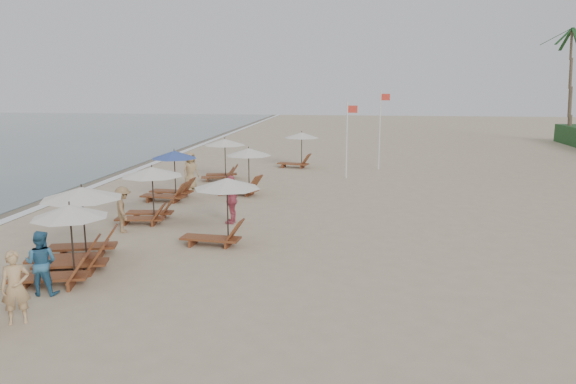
# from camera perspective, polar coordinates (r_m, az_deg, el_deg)

# --- Properties ---
(ground) EXTENTS (160.00, 160.00, 0.00)m
(ground) POSITION_cam_1_polar(r_m,az_deg,el_deg) (13.85, -3.50, -11.21)
(ground) COLOR tan
(ground) RESTS_ON ground
(wet_sand_band) EXTENTS (3.20, 140.00, 0.01)m
(wet_sand_band) POSITION_cam_1_polar(r_m,az_deg,el_deg) (27.58, -25.63, -0.90)
(wet_sand_band) COLOR #6B5E4C
(wet_sand_band) RESTS_ON ground
(foam_line) EXTENTS (0.50, 140.00, 0.02)m
(foam_line) POSITION_cam_1_polar(r_m,az_deg,el_deg) (26.90, -23.31, -0.98)
(foam_line) COLOR white
(foam_line) RESTS_ON ground
(lounger_station_1) EXTENTS (2.55, 2.35, 2.11)m
(lounger_station_1) POSITION_cam_1_polar(r_m,az_deg,el_deg) (16.10, -22.37, -5.16)
(lounger_station_1) COLOR brown
(lounger_station_1) RESTS_ON ground
(lounger_station_2) EXTENTS (2.77, 2.43, 2.29)m
(lounger_station_2) POSITION_cam_1_polar(r_m,az_deg,el_deg) (17.56, -21.18, -3.16)
(lounger_station_2) COLOR brown
(lounger_station_2) RESTS_ON ground
(lounger_station_3) EXTENTS (2.55, 2.37, 2.15)m
(lounger_station_3) POSITION_cam_1_polar(r_m,az_deg,el_deg) (21.73, -14.35, 0.02)
(lounger_station_3) COLOR brown
(lounger_station_3) RESTS_ON ground
(lounger_station_4) EXTENTS (2.55, 2.08, 2.27)m
(lounger_station_4) POSITION_cam_1_polar(r_m,az_deg,el_deg) (25.73, -12.23, 1.52)
(lounger_station_4) COLOR brown
(lounger_station_4) RESTS_ON ground
(lounger_station_5) EXTENTS (2.48, 2.31, 2.28)m
(lounger_station_5) POSITION_cam_1_polar(r_m,az_deg,el_deg) (30.53, -6.88, 3.63)
(lounger_station_5) COLOR brown
(lounger_station_5) RESTS_ON ground
(inland_station_0) EXTENTS (2.70, 2.24, 2.22)m
(inland_station_0) POSITION_cam_1_polar(r_m,az_deg,el_deg) (18.17, -7.10, -1.27)
(inland_station_0) COLOR brown
(inland_station_0) RESTS_ON ground
(inland_station_1) EXTENTS (2.88, 2.28, 2.22)m
(inland_station_1) POSITION_cam_1_polar(r_m,az_deg,el_deg) (26.35, -4.77, 2.49)
(inland_station_1) COLOR brown
(inland_station_1) RESTS_ON ground
(inland_station_2) EXTENTS (2.74, 2.24, 2.22)m
(inland_station_2) POSITION_cam_1_polar(r_m,az_deg,el_deg) (34.84, 1.04, 4.80)
(inland_station_2) COLOR brown
(inland_station_2) RESTS_ON ground
(beachgoer_near) EXTENTS (0.73, 0.65, 1.68)m
(beachgoer_near) POSITION_cam_1_polar(r_m,az_deg,el_deg) (13.72, -26.52, -8.87)
(beachgoer_near) COLOR tan
(beachgoer_near) RESTS_ON ground
(beachgoer_mid_a) EXTENTS (0.86, 0.70, 1.67)m
(beachgoer_mid_a) POSITION_cam_1_polar(r_m,az_deg,el_deg) (15.26, -24.32, -6.73)
(beachgoer_mid_a) COLOR #2F678D
(beachgoer_mid_a) RESTS_ON ground
(beachgoer_mid_b) EXTENTS (1.08, 1.25, 1.68)m
(beachgoer_mid_b) POSITION_cam_1_polar(r_m,az_deg,el_deg) (20.50, -16.81, -1.76)
(beachgoer_mid_b) COLOR olive
(beachgoer_mid_b) RESTS_ON ground
(beachgoer_far_a) EXTENTS (0.53, 1.12, 1.87)m
(beachgoer_far_a) POSITION_cam_1_polar(r_m,az_deg,el_deg) (20.98, -5.89, -0.77)
(beachgoer_far_a) COLOR #C64F63
(beachgoer_far_a) RESTS_ON ground
(beachgoer_far_b) EXTENTS (1.00, 1.10, 1.89)m
(beachgoer_far_b) POSITION_cam_1_polar(r_m,az_deg,el_deg) (28.04, -10.13, 2.18)
(beachgoer_far_b) COLOR #A38558
(beachgoer_far_b) RESTS_ON ground
(flag_pole_near) EXTENTS (0.59, 0.08, 4.28)m
(flag_pole_near) POSITION_cam_1_polar(r_m,az_deg,el_deg) (30.87, 6.21, 5.80)
(flag_pole_near) COLOR silver
(flag_pole_near) RESTS_ON ground
(flag_pole_far) EXTENTS (0.60, 0.08, 4.85)m
(flag_pole_far) POSITION_cam_1_polar(r_m,az_deg,el_deg) (34.44, 9.59, 6.77)
(flag_pole_far) COLOR silver
(flag_pole_far) RESTS_ON ground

